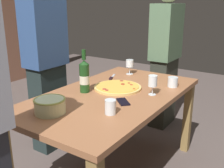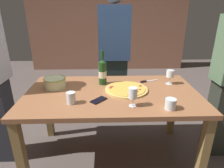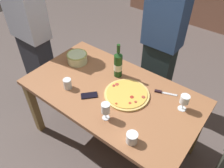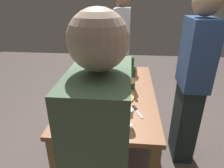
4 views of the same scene
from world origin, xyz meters
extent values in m
plane|color=#5D504C|center=(0.00, 0.00, 0.00)|extent=(8.00, 8.00, 0.00)
cube|color=#9B623E|center=(0.00, 0.00, 0.73)|extent=(1.60, 0.90, 0.04)
cube|color=olive|center=(-0.74, -0.40, 0.35)|extent=(0.07, 0.07, 0.71)
cube|color=olive|center=(0.74, -0.40, 0.35)|extent=(0.07, 0.07, 0.71)
cube|color=olive|center=(-0.74, 0.40, 0.35)|extent=(0.07, 0.07, 0.71)
cube|color=olive|center=(0.74, 0.40, 0.35)|extent=(0.07, 0.07, 0.71)
cube|color=#9C6750|center=(0.00, 3.20, 1.38)|extent=(3.77, 0.16, 2.77)
cylinder|color=#E2BB67|center=(0.14, 0.04, 0.76)|extent=(0.40, 0.40, 0.02)
cylinder|color=gold|center=(0.14, 0.04, 0.77)|extent=(0.36, 0.36, 0.01)
cylinder|color=#B33A27|center=(0.23, -0.05, 0.77)|extent=(0.02, 0.02, 0.00)
cylinder|color=#9B3E2D|center=(0.28, 0.08, 0.77)|extent=(0.03, 0.03, 0.00)
cylinder|color=#AB3D2E|center=(0.00, 0.07, 0.77)|extent=(0.03, 0.03, 0.00)
cylinder|color=#B13A19|center=(0.14, -0.12, 0.77)|extent=(0.02, 0.02, 0.00)
cylinder|color=#A93B29|center=(0.26, -0.01, 0.77)|extent=(0.02, 0.02, 0.00)
cylinder|color=#A12B2C|center=(-0.01, 0.04, 0.77)|extent=(0.03, 0.03, 0.00)
cylinder|color=#9F291D|center=(0.20, 0.02, 0.77)|extent=(0.03, 0.03, 0.00)
cylinder|color=beige|center=(-0.55, 0.12, 0.80)|extent=(0.20, 0.20, 0.10)
torus|color=#9DAB51|center=(-0.55, 0.12, 0.84)|extent=(0.21, 0.21, 0.01)
cylinder|color=#1C451B|center=(-0.09, 0.21, 0.87)|extent=(0.08, 0.08, 0.23)
cone|color=#1C451B|center=(-0.09, 0.21, 1.00)|extent=(0.08, 0.08, 0.04)
cylinder|color=#1C451B|center=(-0.09, 0.21, 1.06)|extent=(0.03, 0.03, 0.08)
cylinder|color=silver|center=(-0.09, 0.21, 0.85)|extent=(0.08, 0.08, 0.07)
cylinder|color=white|center=(0.59, 0.18, 0.75)|extent=(0.07, 0.07, 0.00)
cylinder|color=white|center=(0.59, 0.18, 0.79)|extent=(0.01, 0.01, 0.07)
cylinder|color=white|center=(0.59, 0.18, 0.86)|extent=(0.08, 0.08, 0.07)
cylinder|color=white|center=(0.15, -0.28, 0.75)|extent=(0.06, 0.06, 0.00)
cylinder|color=white|center=(0.15, -0.28, 0.79)|extent=(0.01, 0.01, 0.07)
cylinder|color=white|center=(0.15, -0.28, 0.86)|extent=(0.07, 0.07, 0.09)
cylinder|color=maroon|center=(0.15, -0.28, 0.84)|extent=(0.06, 0.06, 0.03)
cylinder|color=white|center=(-0.34, -0.22, 0.80)|extent=(0.07, 0.07, 0.10)
cylinder|color=white|center=(0.44, -0.33, 0.79)|extent=(0.09, 0.09, 0.09)
cube|color=black|center=(-0.12, -0.18, 0.76)|extent=(0.15, 0.15, 0.01)
cube|color=silver|center=(0.43, 0.27, 0.75)|extent=(0.14, 0.07, 0.01)
cube|color=black|center=(0.34, 0.24, 0.76)|extent=(0.07, 0.05, 0.02)
cube|color=#212D2D|center=(0.05, 0.80, 0.43)|extent=(0.33, 0.20, 0.87)
cube|color=#304E83|center=(0.05, 0.80, 1.19)|extent=(0.39, 0.24, 0.65)
camera|label=1|loc=(-1.69, -1.13, 1.46)|focal=43.31mm
camera|label=2|loc=(-0.05, -1.64, 1.48)|focal=30.97mm
camera|label=3|loc=(0.90, -1.16, 2.15)|focal=36.05mm
camera|label=4|loc=(1.87, 0.17, 1.69)|focal=31.24mm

